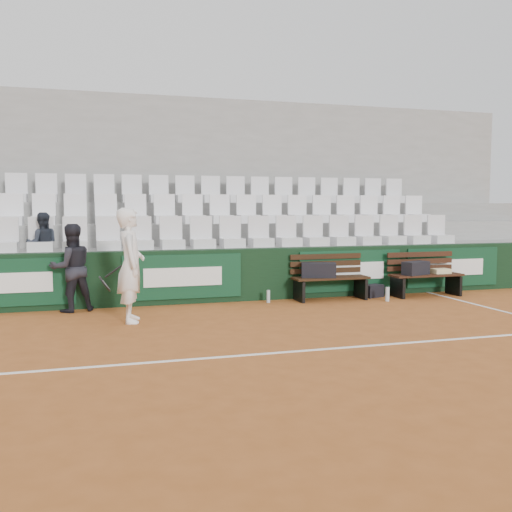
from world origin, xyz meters
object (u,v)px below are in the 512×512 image
at_px(water_bottle_near, 268,296).
at_px(sports_bag_ground, 373,291).
at_px(ball_kid, 71,268).
at_px(sports_bag_left, 318,270).
at_px(spectator_c, 42,219).
at_px(bench_left, 331,288).
at_px(bench_right, 426,285).
at_px(water_bottle_far, 387,294).
at_px(tennis_player, 131,265).
at_px(sports_bag_right, 416,268).

bearing_deg(water_bottle_near, sports_bag_ground, 1.23).
bearing_deg(water_bottle_near, ball_kid, 178.57).
bearing_deg(sports_bag_left, spectator_c, 169.33).
distance_m(bench_left, sports_bag_ground, 0.97).
relative_size(bench_right, ball_kid, 0.99).
distance_m(bench_right, water_bottle_far, 1.13).
height_order(sports_bag_left, water_bottle_far, sports_bag_left).
distance_m(sports_bag_left, sports_bag_ground, 1.30).
xyz_separation_m(sports_bag_ground, tennis_player, (-4.84, -1.14, 0.77)).
bearing_deg(bench_right, sports_bag_ground, 169.95).
xyz_separation_m(water_bottle_far, tennis_player, (-4.86, -0.60, 0.76)).
height_order(sports_bag_right, tennis_player, tennis_player).
height_order(sports_bag_left, sports_bag_ground, sports_bag_left).
distance_m(sports_bag_left, sports_bag_right, 2.04).
relative_size(sports_bag_ground, ball_kid, 0.27).
distance_m(sports_bag_ground, water_bottle_far, 0.54).
bearing_deg(water_bottle_near, tennis_player, -157.28).
xyz_separation_m(sports_bag_right, water_bottle_near, (-3.04, 0.18, -0.46)).
relative_size(bench_right, water_bottle_near, 6.29).
relative_size(sports_bag_left, water_bottle_near, 2.75).
bearing_deg(tennis_player, water_bottle_far, 7.05).
distance_m(bench_left, water_bottle_far, 1.09).
bearing_deg(water_bottle_far, bench_right, 18.04).
height_order(sports_bag_left, sports_bag_right, sports_bag_left).
height_order(sports_bag_ground, spectator_c, spectator_c).
relative_size(sports_bag_right, water_bottle_near, 2.39).
height_order(sports_bag_ground, water_bottle_near, sports_bag_ground).
bearing_deg(spectator_c, ball_kid, 116.74).
bearing_deg(tennis_player, spectator_c, 125.38).
bearing_deg(tennis_player, sports_bag_left, 16.38).
bearing_deg(sports_bag_left, sports_bag_right, -4.25).
relative_size(water_bottle_far, spectator_c, 0.24).
relative_size(sports_bag_left, sports_bag_right, 1.15).
relative_size(sports_bag_right, ball_kid, 0.38).
bearing_deg(tennis_player, ball_kid, 127.79).
bearing_deg(spectator_c, tennis_player, 120.42).
bearing_deg(sports_bag_right, water_bottle_near, 176.57).
bearing_deg(bench_right, sports_bag_left, 177.14).
height_order(bench_left, spectator_c, spectator_c).
xyz_separation_m(sports_bag_right, tennis_player, (-5.66, -0.91, 0.32)).
bearing_deg(sports_bag_left, ball_kid, 178.50).
relative_size(bench_right, sports_bag_ground, 3.68).
xyz_separation_m(bench_right, sports_bag_left, (-2.31, 0.12, 0.37)).
bearing_deg(ball_kid, sports_bag_right, 160.10).
height_order(sports_bag_right, spectator_c, spectator_c).
xyz_separation_m(water_bottle_near, spectator_c, (-4.05, 0.92, 1.46)).
relative_size(water_bottle_near, spectator_c, 0.21).
relative_size(water_bottle_near, ball_kid, 0.16).
bearing_deg(sports_bag_right, bench_right, 7.67).
distance_m(sports_bag_right, water_bottle_near, 3.09).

